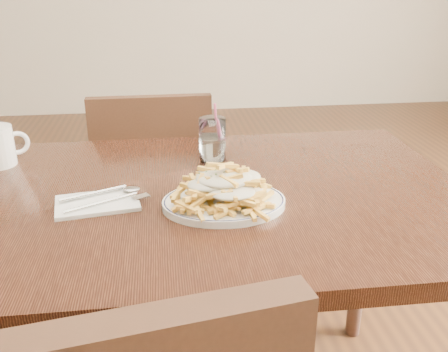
{
  "coord_description": "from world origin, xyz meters",
  "views": [
    {
      "loc": [
        -0.09,
        -1.03,
        1.22
      ],
      "look_at": [
        0.03,
        -0.08,
        0.82
      ],
      "focal_mm": 40.0,
      "sensor_mm": 36.0,
      "label": 1
    }
  ],
  "objects": [
    {
      "name": "napkin",
      "position": [
        -0.24,
        -0.04,
        0.75
      ],
      "size": [
        0.19,
        0.14,
        0.01
      ],
      "primitive_type": "cube",
      "rotation": [
        0.0,
        0.0,
        0.16
      ],
      "color": "white",
      "rests_on": "table"
    },
    {
      "name": "water_glass",
      "position": [
        0.03,
        0.2,
        0.8
      ],
      "size": [
        0.07,
        0.07,
        0.15
      ],
      "color": "white",
      "rests_on": "table"
    },
    {
      "name": "cutlery",
      "position": [
        -0.24,
        -0.03,
        0.76
      ],
      "size": [
        0.2,
        0.15,
        0.01
      ],
      "color": "silver",
      "rests_on": "napkin"
    },
    {
      "name": "loaded_fries",
      "position": [
        0.03,
        -0.08,
        0.8
      ],
      "size": [
        0.27,
        0.24,
        0.07
      ],
      "color": "gold",
      "rests_on": "fries_plate"
    },
    {
      "name": "chair_far",
      "position": [
        -0.13,
        0.62,
        0.48
      ],
      "size": [
        0.4,
        0.4,
        0.85
      ],
      "color": "black",
      "rests_on": "ground"
    },
    {
      "name": "table",
      "position": [
        0.0,
        0.0,
        0.67
      ],
      "size": [
        1.2,
        0.8,
        0.75
      ],
      "color": "black",
      "rests_on": "ground"
    },
    {
      "name": "fries_plate",
      "position": [
        0.03,
        -0.08,
        0.76
      ],
      "size": [
        0.32,
        0.29,
        0.02
      ],
      "color": "white",
      "rests_on": "table"
    }
  ]
}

